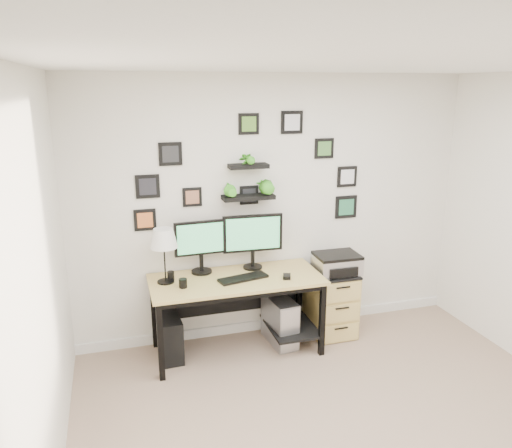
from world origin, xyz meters
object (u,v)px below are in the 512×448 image
object	(u,v)px
monitor_right	(253,237)
mug	(183,283)
pc_tower_black	(170,337)
table_lamp	(164,240)
file_cabinet	(331,302)
pc_tower_grey	(280,320)
monitor_left	(201,243)
printer	(337,263)
desk	(239,288)

from	to	relation	value
monitor_right	mug	world-z (taller)	monitor_right
pc_tower_black	table_lamp	bearing A→B (deg)	125.85
table_lamp	file_cabinet	bearing A→B (deg)	0.50
table_lamp	pc_tower_grey	world-z (taller)	table_lamp
table_lamp	pc_tower_grey	distance (m)	1.43
mug	pc_tower_black	size ratio (longest dim) A/B	0.20
monitor_left	pc_tower_grey	world-z (taller)	monitor_left
printer	pc_tower_grey	bearing A→B (deg)	-178.47
monitor_right	mug	bearing A→B (deg)	-158.19
pc_tower_black	pc_tower_grey	size ratio (longest dim) A/B	0.83
pc_tower_black	pc_tower_grey	bearing A→B (deg)	-4.25
pc_tower_black	printer	xyz separation A→B (m)	(1.68, -0.01, 0.56)
monitor_left	file_cabinet	size ratio (longest dim) A/B	0.77
desk	file_cabinet	xyz separation A→B (m)	(0.98, 0.06, -0.29)
desk	table_lamp	size ratio (longest dim) A/B	3.15
file_cabinet	pc_tower_black	bearing A→B (deg)	-178.90
file_cabinet	printer	xyz separation A→B (m)	(0.03, -0.04, 0.43)
table_lamp	mug	bearing A→B (deg)	-51.08
monitor_left	pc_tower_black	distance (m)	0.93
mug	printer	distance (m)	1.56
table_lamp	monitor_left	bearing A→B (deg)	22.01
desk	pc_tower_grey	size ratio (longest dim) A/B	3.23
monitor_left	table_lamp	size ratio (longest dim) A/B	1.01
desk	table_lamp	bearing A→B (deg)	176.32
desk	monitor_left	distance (m)	0.56
monitor_left	monitor_right	xyz separation A→B (m)	(0.50, -0.02, 0.02)
monitor_left	monitor_right	bearing A→B (deg)	-2.25
monitor_right	file_cabinet	distance (m)	1.09
pc_tower_grey	table_lamp	bearing A→B (deg)	177.61
desk	mug	size ratio (longest dim) A/B	19.54
table_lamp	mug	distance (m)	0.42
desk	pc_tower_grey	distance (m)	0.57
table_lamp	pc_tower_grey	xyz separation A→B (m)	(1.09, -0.05, -0.92)
desk	mug	world-z (taller)	mug
file_cabinet	printer	bearing A→B (deg)	-56.61
monitor_right	desk	bearing A→B (deg)	-137.34
desk	mug	distance (m)	0.58
desk	monitor_left	size ratio (longest dim) A/B	3.11
desk	monitor_left	xyz separation A→B (m)	(-0.32, 0.19, 0.42)
table_lamp	printer	bearing A→B (deg)	-1.00
desk	file_cabinet	size ratio (longest dim) A/B	2.39
monitor_right	printer	bearing A→B (deg)	-10.60
monitor_right	table_lamp	world-z (taller)	monitor_right
monitor_left	file_cabinet	xyz separation A→B (m)	(1.30, -0.13, -0.72)
file_cabinet	table_lamp	bearing A→B (deg)	-179.50
table_lamp	monitor_right	bearing A→B (deg)	8.28
monitor_left	table_lamp	world-z (taller)	monitor_left
printer	mug	bearing A→B (deg)	-174.99
mug	pc_tower_grey	distance (m)	1.11
monitor_left	pc_tower_black	xyz separation A→B (m)	(-0.35, -0.16, -0.84)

